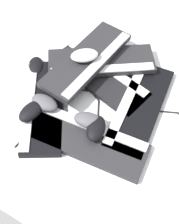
{
  "coord_description": "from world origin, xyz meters",
  "views": [
    {
      "loc": [
        -0.66,
        -0.11,
        1.0
      ],
      "look_at": [
        -0.02,
        0.0,
        0.04
      ],
      "focal_mm": 50.0,
      "sensor_mm": 36.0,
      "label": 1
    }
  ],
  "objects_px": {
    "mouse_0": "(31,111)",
    "mouse_2": "(44,103)",
    "keyboard_1": "(43,105)",
    "keyboard_4": "(101,62)",
    "mouse_3": "(84,55)",
    "keyboard_0": "(98,77)",
    "keyboard_2": "(87,141)",
    "mouse_1": "(88,120)",
    "keyboard_5": "(87,60)",
    "mouse_4": "(36,67)",
    "mouse_5": "(96,128)",
    "keyboard_3": "(139,107)"
  },
  "relations": [
    {
      "from": "mouse_0",
      "to": "mouse_4",
      "type": "relative_size",
      "value": 1.0
    },
    {
      "from": "mouse_1",
      "to": "keyboard_0",
      "type": "bearing_deg",
      "value": -81.3
    },
    {
      "from": "mouse_1",
      "to": "mouse_5",
      "type": "height_order",
      "value": "same"
    },
    {
      "from": "keyboard_4",
      "to": "mouse_3",
      "type": "xyz_separation_m",
      "value": [
        -0.04,
        0.06,
        0.07
      ]
    },
    {
      "from": "mouse_4",
      "to": "mouse_5",
      "type": "xyz_separation_m",
      "value": [
        -0.27,
        -0.3,
        0.03
      ]
    },
    {
      "from": "keyboard_4",
      "to": "mouse_5",
      "type": "bearing_deg",
      "value": -174.37
    },
    {
      "from": "keyboard_5",
      "to": "mouse_4",
      "type": "xyz_separation_m",
      "value": [
        -0.03,
        0.22,
        -0.05
      ]
    },
    {
      "from": "keyboard_0",
      "to": "keyboard_2",
      "type": "height_order",
      "value": "same"
    },
    {
      "from": "mouse_4",
      "to": "mouse_3",
      "type": "bearing_deg",
      "value": -99.06
    },
    {
      "from": "keyboard_1",
      "to": "keyboard_5",
      "type": "xyz_separation_m",
      "value": [
        0.21,
        -0.14,
        0.06
      ]
    },
    {
      "from": "keyboard_0",
      "to": "mouse_3",
      "type": "distance_m",
      "value": 0.12
    },
    {
      "from": "keyboard_2",
      "to": "mouse_2",
      "type": "height_order",
      "value": "mouse_2"
    },
    {
      "from": "keyboard_1",
      "to": "keyboard_2",
      "type": "height_order",
      "value": "same"
    },
    {
      "from": "keyboard_2",
      "to": "keyboard_3",
      "type": "distance_m",
      "value": 0.25
    },
    {
      "from": "keyboard_0",
      "to": "mouse_1",
      "type": "distance_m",
      "value": 0.24
    },
    {
      "from": "keyboard_1",
      "to": "keyboard_2",
      "type": "bearing_deg",
      "value": -122.09
    },
    {
      "from": "keyboard_4",
      "to": "mouse_1",
      "type": "height_order",
      "value": "mouse_1"
    },
    {
      "from": "keyboard_1",
      "to": "mouse_0",
      "type": "distance_m",
      "value": 0.07
    },
    {
      "from": "mouse_1",
      "to": "mouse_4",
      "type": "bearing_deg",
      "value": -33.83
    },
    {
      "from": "keyboard_1",
      "to": "mouse_5",
      "type": "relative_size",
      "value": 4.19
    },
    {
      "from": "keyboard_3",
      "to": "mouse_3",
      "type": "height_order",
      "value": "mouse_3"
    },
    {
      "from": "mouse_0",
      "to": "mouse_1",
      "type": "distance_m",
      "value": 0.22
    },
    {
      "from": "keyboard_1",
      "to": "keyboard_4",
      "type": "distance_m",
      "value": 0.31
    },
    {
      "from": "mouse_0",
      "to": "mouse_2",
      "type": "relative_size",
      "value": 1.0
    },
    {
      "from": "keyboard_3",
      "to": "mouse_5",
      "type": "height_order",
      "value": "mouse_5"
    },
    {
      "from": "mouse_2",
      "to": "keyboard_0",
      "type": "bearing_deg",
      "value": 67.96
    },
    {
      "from": "keyboard_2",
      "to": "mouse_0",
      "type": "height_order",
      "value": "mouse_0"
    },
    {
      "from": "keyboard_2",
      "to": "mouse_3",
      "type": "distance_m",
      "value": 0.34
    },
    {
      "from": "mouse_1",
      "to": "keyboard_2",
      "type": "bearing_deg",
      "value": 104.97
    },
    {
      "from": "keyboard_1",
      "to": "mouse_3",
      "type": "distance_m",
      "value": 0.26
    },
    {
      "from": "mouse_3",
      "to": "keyboard_1",
      "type": "bearing_deg",
      "value": -143.56
    },
    {
      "from": "mouse_5",
      "to": "keyboard_2",
      "type": "bearing_deg",
      "value": 147.73
    },
    {
      "from": "keyboard_1",
      "to": "keyboard_3",
      "type": "distance_m",
      "value": 0.38
    },
    {
      "from": "keyboard_1",
      "to": "mouse_5",
      "type": "bearing_deg",
      "value": -111.72
    },
    {
      "from": "keyboard_0",
      "to": "mouse_4",
      "type": "xyz_separation_m",
      "value": [
        0.0,
        0.27,
        0.01
      ]
    },
    {
      "from": "mouse_0",
      "to": "mouse_3",
      "type": "relative_size",
      "value": 1.0
    },
    {
      "from": "keyboard_0",
      "to": "keyboard_2",
      "type": "xyz_separation_m",
      "value": [
        -0.3,
        -0.01,
        0.0
      ]
    },
    {
      "from": "mouse_3",
      "to": "keyboard_3",
      "type": "bearing_deg",
      "value": -51.1
    },
    {
      "from": "keyboard_3",
      "to": "mouse_3",
      "type": "xyz_separation_m",
      "value": [
        0.14,
        0.24,
        0.1
      ]
    },
    {
      "from": "mouse_0",
      "to": "mouse_1",
      "type": "bearing_deg",
      "value": 118.01
    },
    {
      "from": "keyboard_0",
      "to": "mouse_5",
      "type": "bearing_deg",
      "value": -172.71
    },
    {
      "from": "keyboard_3",
      "to": "mouse_3",
      "type": "distance_m",
      "value": 0.3
    },
    {
      "from": "mouse_4",
      "to": "mouse_0",
      "type": "bearing_deg",
      "value": 179.82
    },
    {
      "from": "keyboard_5",
      "to": "mouse_5",
      "type": "distance_m",
      "value": 0.31
    },
    {
      "from": "keyboard_2",
      "to": "keyboard_5",
      "type": "relative_size",
      "value": 1.01
    },
    {
      "from": "keyboard_4",
      "to": "mouse_4",
      "type": "distance_m",
      "value": 0.28
    },
    {
      "from": "keyboard_4",
      "to": "mouse_3",
      "type": "height_order",
      "value": "mouse_3"
    },
    {
      "from": "mouse_1",
      "to": "keyboard_5",
      "type": "bearing_deg",
      "value": -70.6
    },
    {
      "from": "keyboard_1",
      "to": "mouse_0",
      "type": "height_order",
      "value": "mouse_0"
    },
    {
      "from": "keyboard_0",
      "to": "keyboard_1",
      "type": "xyz_separation_m",
      "value": [
        -0.18,
        0.19,
        0.0
      ]
    }
  ]
}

